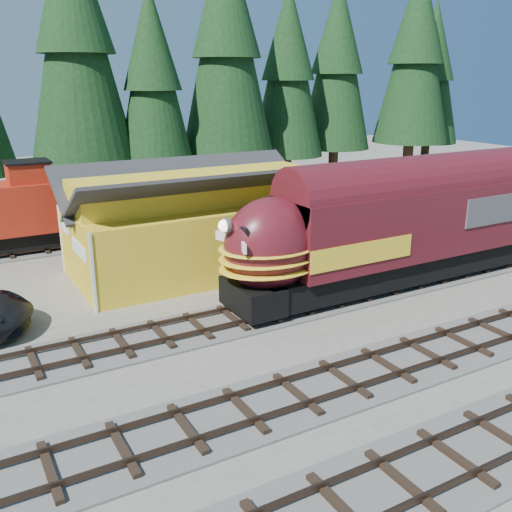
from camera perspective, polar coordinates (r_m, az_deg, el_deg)
ground at (r=20.47m, az=6.68°, el=-9.60°), size 120.00×120.00×0.00m
track_siding at (r=29.50m, az=17.91°, el=-1.62°), size 68.00×3.20×0.33m
depot at (r=28.10m, az=-5.81°, el=4.39°), size 12.80×7.00×5.30m
conifer_backdrop at (r=42.86m, az=-6.57°, el=18.52°), size 78.68×22.91×17.29m
locomotive at (r=26.08m, az=12.54°, el=2.27°), size 16.58×3.29×4.51m
caboose at (r=33.51m, az=-22.85°, el=4.10°), size 8.82×2.56×4.59m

